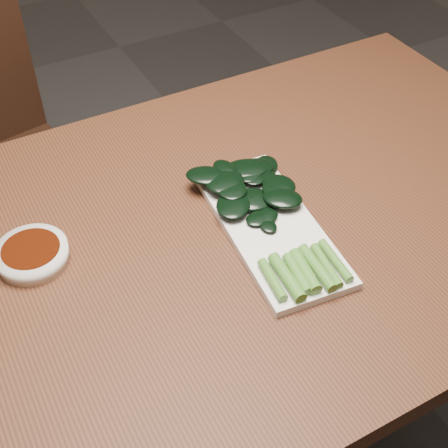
# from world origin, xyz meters

# --- Properties ---
(table) EXTENTS (1.40, 0.80, 0.75)m
(table) POSITION_xyz_m (0.00, 0.00, 0.68)
(table) COLOR #452313
(table) RESTS_ON ground
(sauce_bowl) EXTENTS (0.11, 0.11, 0.03)m
(sauce_bowl) POSITION_xyz_m (-0.26, 0.07, 0.76)
(sauce_bowl) COLOR silver
(sauce_bowl) RESTS_ON table
(serving_plate) EXTENTS (0.17, 0.34, 0.01)m
(serving_plate) POSITION_xyz_m (0.10, -0.04, 0.76)
(serving_plate) COLOR silver
(serving_plate) RESTS_ON table
(gai_lan) EXTENTS (0.19, 0.34, 0.03)m
(gai_lan) POSITION_xyz_m (0.10, -0.00, 0.78)
(gai_lan) COLOR #4B852D
(gai_lan) RESTS_ON serving_plate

